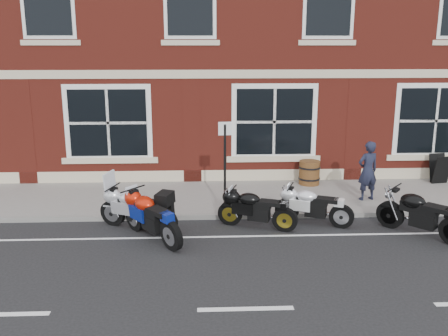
% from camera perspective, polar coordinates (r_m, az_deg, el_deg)
% --- Properties ---
extents(ground, '(80.00, 80.00, 0.00)m').
position_cam_1_polar(ground, '(11.28, 1.16, -8.22)').
color(ground, black).
rests_on(ground, ground).
extents(sidewalk, '(30.00, 3.00, 0.12)m').
position_cam_1_polar(sidewalk, '(14.08, 0.38, -3.37)').
color(sidewalk, slate).
rests_on(sidewalk, ground).
extents(kerb, '(30.00, 0.16, 0.12)m').
position_cam_1_polar(kerb, '(12.58, 0.75, -5.52)').
color(kerb, slate).
rests_on(kerb, ground).
extents(moto_touring_silver, '(1.91, 1.03, 1.36)m').
position_cam_1_polar(moto_touring_silver, '(11.92, -10.01, -4.37)').
color(moto_touring_silver, black).
rests_on(moto_touring_silver, ground).
extents(moto_sport_red, '(1.44, 1.82, 0.99)m').
position_cam_1_polar(moto_sport_red, '(11.25, -8.22, -5.34)').
color(moto_sport_red, black).
rests_on(moto_sport_red, ground).
extents(moto_sport_black, '(1.85, 0.82, 0.87)m').
position_cam_1_polar(moto_sport_black, '(11.85, 3.66, -4.55)').
color(moto_sport_black, black).
rests_on(moto_sport_black, ground).
extents(moto_sport_silver, '(1.80, 0.88, 0.86)m').
position_cam_1_polar(moto_sport_silver, '(12.27, 10.10, -4.13)').
color(moto_sport_silver, black).
rests_on(moto_sport_silver, ground).
extents(moto_naked_black, '(1.54, 1.71, 0.97)m').
position_cam_1_polar(moto_naked_black, '(12.18, 21.54, -4.72)').
color(moto_naked_black, black).
rests_on(moto_naked_black, ground).
extents(pedestrian_left, '(0.68, 0.53, 1.63)m').
position_cam_1_polar(pedestrian_left, '(14.02, 16.11, -0.31)').
color(pedestrian_left, black).
rests_on(pedestrian_left, sidewalk).
extents(a_board_sign, '(0.58, 0.44, 0.88)m').
position_cam_1_polar(a_board_sign, '(16.58, 23.43, -0.08)').
color(a_board_sign, black).
rests_on(a_board_sign, sidewalk).
extents(barrel_planter, '(0.65, 0.65, 0.72)m').
position_cam_1_polar(barrel_planter, '(15.30, 9.73, -0.52)').
color(barrel_planter, '#4D2C14').
rests_on(barrel_planter, sidewalk).
extents(parking_sign, '(0.33, 0.06, 2.31)m').
position_cam_1_polar(parking_sign, '(12.31, 0.10, 0.80)').
color(parking_sign, black).
rests_on(parking_sign, sidewalk).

